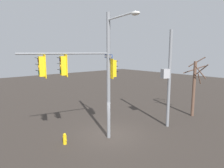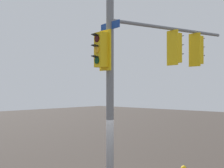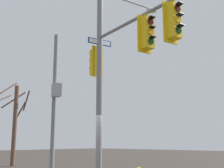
# 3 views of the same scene
# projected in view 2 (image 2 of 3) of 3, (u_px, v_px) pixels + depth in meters

# --- Properties ---
(main_signal_pole_assembly) EXTENTS (4.49, 5.98, 8.26)m
(main_signal_pole_assembly) POSITION_uv_depth(u_px,v_px,m) (134.00, 51.00, 11.57)
(main_signal_pole_assembly) COLOR slate
(main_signal_pole_assembly) RESTS_ON ground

